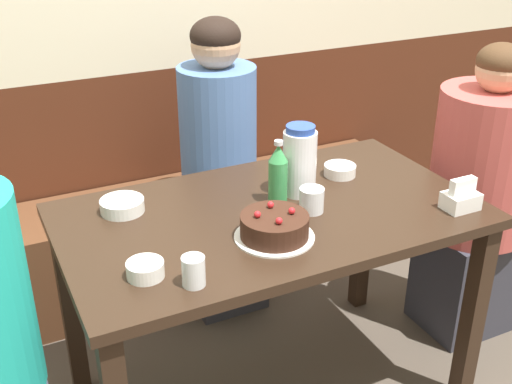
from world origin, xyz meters
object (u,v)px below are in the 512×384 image
object	(u,v)px
bowl_soup_white	(340,170)
glass_water_tall	(194,271)
glass_tumbler_short	(312,200)
person_teal_shirt	(219,178)
napkin_holder	(461,198)
person_pale_blue_shirt	(479,197)
birthday_cake	(274,227)
bowl_side_dish	(122,206)
water_pitcher	(300,161)
soju_bottle	(278,173)
bowl_rice_small	(145,270)
bench_seat	(187,236)

from	to	relation	value
bowl_soup_white	glass_water_tall	distance (m)	0.82
bowl_soup_white	glass_tumbler_short	size ratio (longest dim) A/B	1.42
bowl_soup_white	person_teal_shirt	size ratio (longest dim) A/B	0.09
napkin_holder	bowl_soup_white	bearing A→B (deg)	117.91
glass_water_tall	napkin_holder	bearing A→B (deg)	1.72
glass_water_tall	person_pale_blue_shirt	xyz separation A→B (m)	(1.29, 0.30, -0.20)
birthday_cake	bowl_side_dish	size ratio (longest dim) A/B	1.71
glass_tumbler_short	person_pale_blue_shirt	xyz separation A→B (m)	(0.81, 0.08, -0.20)
water_pitcher	bowl_soup_white	xyz separation A→B (m)	(0.20, 0.06, -0.10)
bowl_soup_white	glass_tumbler_short	distance (m)	0.30
bowl_side_dish	person_pale_blue_shirt	world-z (taller)	person_pale_blue_shirt
person_teal_shirt	person_pale_blue_shirt	world-z (taller)	person_teal_shirt
soju_bottle	bowl_rice_small	size ratio (longest dim) A/B	2.12
bench_seat	person_teal_shirt	size ratio (longest dim) A/B	1.65
glass_water_tall	soju_bottle	bearing A→B (deg)	38.04
water_pitcher	bowl_rice_small	size ratio (longest dim) A/B	2.37
glass_water_tall	glass_tumbler_short	bearing A→B (deg)	24.62
bench_seat	soju_bottle	world-z (taller)	soju_bottle
napkin_holder	person_teal_shirt	size ratio (longest dim) A/B	0.09
bench_seat	glass_tumbler_short	bearing A→B (deg)	-82.67
water_pitcher	person_pale_blue_shirt	size ratio (longest dim) A/B	0.20
bench_seat	bowl_side_dish	bearing A→B (deg)	-123.90
water_pitcher	glass_water_tall	xyz separation A→B (m)	(-0.51, -0.35, -0.08)
napkin_holder	bowl_soup_white	xyz separation A→B (m)	(-0.20, 0.39, -0.02)
glass_water_tall	person_teal_shirt	bearing A→B (deg)	63.49
bowl_soup_white	bench_seat	bearing A→B (deg)	116.30
bowl_soup_white	person_pale_blue_shirt	xyz separation A→B (m)	(0.58, -0.11, -0.18)
glass_tumbler_short	person_pale_blue_shirt	world-z (taller)	person_pale_blue_shirt
bench_seat	glass_water_tall	xyz separation A→B (m)	(-0.37, -1.11, 0.56)
water_pitcher	bowl_rice_small	bearing A→B (deg)	-156.82
bowl_soup_white	person_teal_shirt	distance (m)	0.59
bench_seat	person_pale_blue_shirt	xyz separation A→B (m)	(0.92, -0.81, 0.36)
bench_seat	person_pale_blue_shirt	bearing A→B (deg)	-41.23
person_pale_blue_shirt	water_pitcher	bearing A→B (deg)	-3.74
soju_bottle	bench_seat	bearing A→B (deg)	93.60
water_pitcher	bowl_soup_white	distance (m)	0.23
napkin_holder	bowl_rice_small	xyz separation A→B (m)	(-1.02, 0.06, -0.02)
napkin_holder	glass_water_tall	bearing A→B (deg)	-178.28
soju_bottle	bowl_side_dish	size ratio (longest dim) A/B	1.54
glass_water_tall	glass_tumbler_short	size ratio (longest dim) A/B	1.04
bench_seat	person_pale_blue_shirt	distance (m)	1.28
water_pitcher	napkin_holder	bearing A→B (deg)	-38.75
bench_seat	birthday_cake	world-z (taller)	birthday_cake
bowl_soup_white	glass_water_tall	xyz separation A→B (m)	(-0.71, -0.41, 0.02)
bench_seat	birthday_cake	xyz separation A→B (m)	(-0.07, -0.99, 0.56)
glass_tumbler_short	person_teal_shirt	xyz separation A→B (m)	(-0.02, 0.70, -0.21)
bowl_side_dish	glass_water_tall	xyz separation A→B (m)	(0.06, -0.48, 0.02)
soju_bottle	napkin_holder	distance (m)	0.58
bowl_rice_small	glass_water_tall	bearing A→B (deg)	-41.90
napkin_holder	bowl_soup_white	size ratio (longest dim) A/B	0.98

